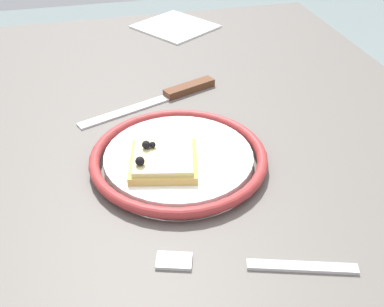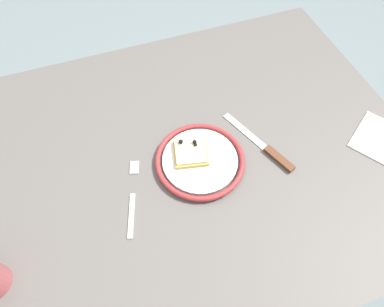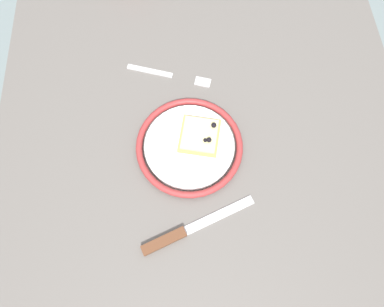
# 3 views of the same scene
# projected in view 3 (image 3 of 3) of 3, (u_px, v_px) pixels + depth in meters

# --- Properties ---
(ground_plane) EXTENTS (6.00, 6.00, 0.00)m
(ground_plane) POSITION_uv_depth(u_px,v_px,m) (198.00, 211.00, 1.39)
(ground_plane) COLOR slate
(dining_table) EXTENTS (1.15, 0.91, 0.74)m
(dining_table) POSITION_uv_depth(u_px,v_px,m) (203.00, 161.00, 0.79)
(dining_table) COLOR #5B5651
(dining_table) RESTS_ON ground_plane
(plate) EXTENTS (0.23, 0.23, 0.02)m
(plate) POSITION_uv_depth(u_px,v_px,m) (189.00, 144.00, 0.70)
(plate) COLOR white
(plate) RESTS_ON dining_table
(pizza_slice_near) EXTENTS (0.10, 0.10, 0.03)m
(pizza_slice_near) POSITION_uv_depth(u_px,v_px,m) (200.00, 135.00, 0.69)
(pizza_slice_near) COLOR tan
(pizza_slice_near) RESTS_ON plate
(knife) EXTENTS (0.11, 0.23, 0.01)m
(knife) POSITION_uv_depth(u_px,v_px,m) (179.00, 234.00, 0.64)
(knife) COLOR silver
(knife) RESTS_ON dining_table
(fork) EXTENTS (0.08, 0.20, 0.00)m
(fork) POSITION_uv_depth(u_px,v_px,m) (170.00, 75.00, 0.77)
(fork) COLOR silver
(fork) RESTS_ON dining_table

